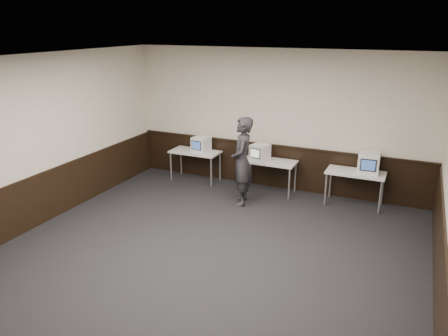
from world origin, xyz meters
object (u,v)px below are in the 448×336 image
object	(u,v)px
emac_left	(201,144)
emac_right	(369,163)
desk_left	(195,154)
desk_right	(356,175)
desk_center	(269,164)
emac_center	(260,152)
person	(242,162)

from	to	relation	value
emac_left	emac_right	world-z (taller)	emac_right
desk_left	emac_right	xyz separation A→B (m)	(4.03, 0.04, 0.28)
emac_left	desk_left	bearing A→B (deg)	-166.40
desk_left	emac_left	distance (m)	0.30
desk_right	emac_right	bearing A→B (deg)	9.39
desk_right	emac_left	xyz separation A→B (m)	(-3.64, 0.01, 0.25)
desk_center	emac_right	size ratio (longest dim) A/B	2.49
desk_center	emac_right	bearing A→B (deg)	1.03
emac_right	emac_center	bearing A→B (deg)	177.62
desk_right	emac_center	distance (m)	2.14
person	emac_right	bearing A→B (deg)	93.04
emac_center	emac_right	distance (m)	2.35
desk_left	person	world-z (taller)	person
desk_right	emac_center	size ratio (longest dim) A/B	2.61
desk_center	emac_center	world-z (taller)	emac_center
emac_right	person	xyz separation A→B (m)	(-2.44, -0.94, -0.01)
emac_center	emac_right	world-z (taller)	emac_right
desk_right	emac_left	distance (m)	3.65
desk_right	desk_left	bearing A→B (deg)	180.00
desk_center	emac_right	distance (m)	2.15
emac_center	emac_right	bearing A→B (deg)	16.52
emac_left	desk_center	bearing A→B (deg)	8.39
desk_right	desk_center	bearing A→B (deg)	180.00
emac_left	desk_right	bearing A→B (deg)	8.61
desk_center	person	distance (m)	0.99
desk_right	emac_left	world-z (taller)	emac_left
emac_left	person	bearing A→B (deg)	-23.69
emac_center	emac_right	size ratio (longest dim) A/B	0.95
emac_left	emac_right	xyz separation A→B (m)	(3.87, 0.03, 0.03)
desk_left	emac_center	distance (m)	1.70
desk_center	emac_center	size ratio (longest dim) A/B	2.61
emac_left	emac_center	world-z (taller)	emac_left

